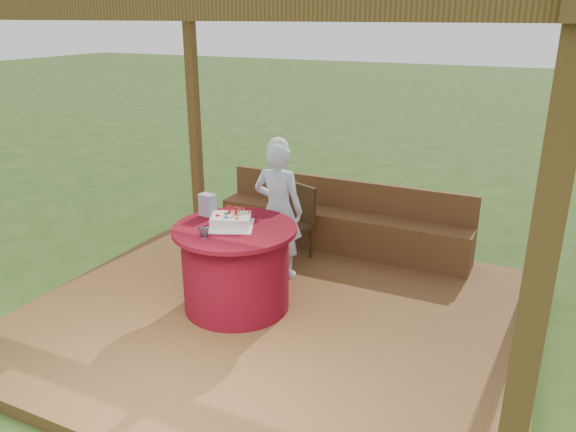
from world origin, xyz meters
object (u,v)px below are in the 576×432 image
at_px(table, 236,267).
at_px(drinking_glass, 204,233).
at_px(bench, 342,227).
at_px(chair, 296,219).
at_px(gift_bag, 208,205).
at_px(birthday_cake, 231,221).
at_px(elderly_woman, 278,208).

distance_m(table, drinking_glass, 0.56).
bearing_deg(bench, chair, -131.43).
relative_size(table, gift_bag, 5.30).
bearing_deg(chair, birthday_cake, -91.93).
bearing_deg(chair, elderly_woman, -86.52).
bearing_deg(drinking_glass, elderly_woman, 82.74).
height_order(bench, chair, chair).
bearing_deg(chair, bench, 48.57).
xyz_separation_m(chair, drinking_glass, (-0.11, -1.66, 0.41)).
height_order(table, elderly_woman, elderly_woman).
relative_size(chair, birthday_cake, 1.59).
relative_size(bench, gift_bag, 13.96).
bearing_deg(gift_bag, elderly_woman, 64.84).
height_order(table, gift_bag, gift_bag).
height_order(birthday_cake, drinking_glass, birthday_cake).
bearing_deg(bench, table, -102.55).
bearing_deg(drinking_glass, bench, 76.51).
xyz_separation_m(chair, birthday_cake, (-0.04, -1.32, 0.41)).
bearing_deg(table, elderly_woman, 87.46).
distance_m(bench, gift_bag, 1.91).
relative_size(bench, birthday_cake, 5.71).
relative_size(birthday_cake, drinking_glass, 5.31).
height_order(chair, birthday_cake, birthday_cake).
height_order(elderly_woman, gift_bag, elderly_woman).
distance_m(table, gift_bag, 0.66).
bearing_deg(birthday_cake, drinking_glass, -101.81).
xyz_separation_m(birthday_cake, drinking_glass, (-0.07, -0.33, -0.01)).
height_order(bench, elderly_woman, elderly_woman).
xyz_separation_m(elderly_woman, birthday_cake, (-0.08, -0.81, 0.12)).
xyz_separation_m(chair, elderly_woman, (0.03, -0.51, 0.30)).
height_order(bench, gift_bag, gift_bag).
bearing_deg(birthday_cake, bench, 76.19).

